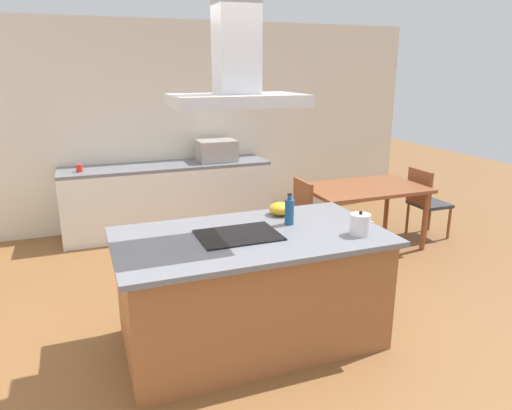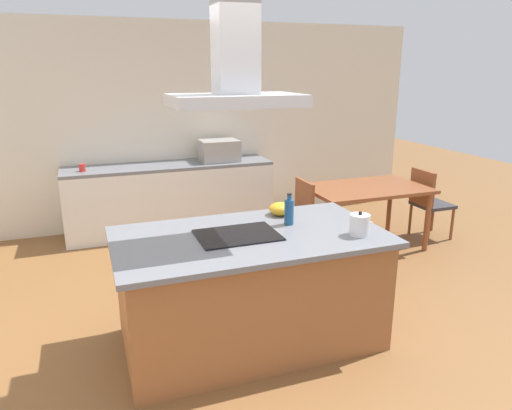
{
  "view_description": "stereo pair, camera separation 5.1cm",
  "coord_description": "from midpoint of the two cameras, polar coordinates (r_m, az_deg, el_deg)",
  "views": [
    {
      "loc": [
        -1.16,
        -3.14,
        2.11
      ],
      "look_at": [
        0.19,
        0.4,
        1.0
      ],
      "focal_mm": 33.15,
      "sensor_mm": 36.0,
      "label": 1
    },
    {
      "loc": [
        -1.11,
        -3.16,
        2.11
      ],
      "look_at": [
        0.19,
        0.4,
        1.0
      ],
      "focal_mm": 33.15,
      "sensor_mm": 36.0,
      "label": 2
    }
  ],
  "objects": [
    {
      "name": "back_counter",
      "position": [
        6.34,
        -10.01,
        0.87
      ],
      "size": [
        2.66,
        0.62,
        0.9
      ],
      "color": "silver",
      "rests_on": "ground"
    },
    {
      "name": "olive_oil_bottle",
      "position": [
        3.76,
        4.4,
        -0.77
      ],
      "size": [
        0.08,
        0.08,
        0.25
      ],
      "color": "navy",
      "rests_on": "kitchen_island"
    },
    {
      "name": "tea_kettle",
      "position": [
        3.61,
        12.81,
        -2.34
      ],
      "size": [
        0.2,
        0.15,
        0.19
      ],
      "color": "silver",
      "rests_on": "kitchen_island"
    },
    {
      "name": "kitchen_island",
      "position": [
        3.73,
        -0.29,
        -10.01
      ],
      "size": [
        2.03,
        1.12,
        0.9
      ],
      "color": "#995B33",
      "rests_on": "ground"
    },
    {
      "name": "range_hood",
      "position": [
        3.31,
        -2.02,
        16.19
      ],
      "size": [
        0.9,
        0.55,
        0.78
      ],
      "color": "#ADADB2"
    },
    {
      "name": "ground",
      "position": [
        5.23,
        -5.92,
        -7.58
      ],
      "size": [
        16.0,
        16.0,
        0.0
      ],
      "primitive_type": "plane",
      "color": "brown"
    },
    {
      "name": "mixing_bowl",
      "position": [
        4.01,
        3.33,
        -0.46
      ],
      "size": [
        0.2,
        0.2,
        0.11
      ],
      "primitive_type": "ellipsoid",
      "color": "gold",
      "rests_on": "kitchen_island"
    },
    {
      "name": "chair_at_right_end",
      "position": [
        6.34,
        20.24,
        0.64
      ],
      "size": [
        0.42,
        0.42,
        0.89
      ],
      "color": "#333338",
      "rests_on": "ground"
    },
    {
      "name": "cooktop",
      "position": [
        3.52,
        -1.83,
        -3.64
      ],
      "size": [
        0.6,
        0.44,
        0.01
      ],
      "primitive_type": "cube",
      "color": "black",
      "rests_on": "kitchen_island"
    },
    {
      "name": "chair_at_left_end",
      "position": [
        5.36,
        5.07,
        -1.13
      ],
      "size": [
        0.42,
        0.42,
        0.89
      ],
      "color": "#333338",
      "rests_on": "ground"
    },
    {
      "name": "coffee_mug_red",
      "position": [
        6.07,
        -20.01,
        4.26
      ],
      "size": [
        0.08,
        0.08,
        0.09
      ],
      "primitive_type": "cylinder",
      "color": "red",
      "rests_on": "back_counter"
    },
    {
      "name": "countertop_microwave",
      "position": [
        6.36,
        -4.24,
        6.57
      ],
      "size": [
        0.5,
        0.38,
        0.28
      ],
      "primitive_type": "cube",
      "color": "#9E9993",
      "rests_on": "back_counter"
    },
    {
      "name": "dining_table",
      "position": [
        5.76,
        13.39,
        1.34
      ],
      "size": [
        1.4,
        0.9,
        0.75
      ],
      "color": "brown",
      "rests_on": "ground"
    },
    {
      "name": "wall_back",
      "position": [
        6.54,
        -10.15,
        9.38
      ],
      "size": [
        7.2,
        0.1,
        2.7
      ],
      "primitive_type": "cube",
      "color": "beige",
      "rests_on": "ground"
    }
  ]
}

